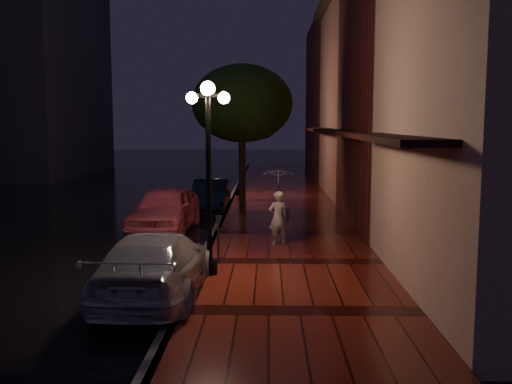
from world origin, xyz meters
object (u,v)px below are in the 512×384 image
(street_tree, at_px, (242,106))
(navy_car, at_px, (211,195))
(streetlamp_far, at_px, (240,144))
(pink_car, at_px, (165,209))
(parking_meter, at_px, (218,234))
(streetlamp_near, at_px, (209,166))
(silver_car, at_px, (156,265))
(woman_with_umbrella, at_px, (278,195))

(street_tree, bearing_deg, navy_car, -148.01)
(streetlamp_far, relative_size, navy_car, 1.10)
(pink_car, xyz_separation_m, parking_meter, (2.14, -4.55, 0.09))
(streetlamp_near, bearing_deg, silver_car, -125.49)
(street_tree, distance_m, woman_with_umbrella, 8.39)
(woman_with_umbrella, bearing_deg, streetlamp_near, 42.53)
(navy_car, bearing_deg, woman_with_umbrella, -70.26)
(navy_car, relative_size, parking_meter, 3.39)
(parking_meter, bearing_deg, silver_car, -109.68)
(streetlamp_far, distance_m, silver_car, 15.48)
(streetlamp_near, height_order, navy_car, streetlamp_near)
(streetlamp_near, relative_size, silver_car, 0.92)
(navy_car, distance_m, parking_meter, 9.10)
(pink_car, distance_m, navy_car, 4.61)
(pink_car, bearing_deg, navy_car, 79.77)
(streetlamp_far, height_order, pink_car, streetlamp_far)
(streetlamp_near, bearing_deg, parking_meter, 85.18)
(woman_with_umbrella, bearing_deg, silver_car, 39.85)
(woman_with_umbrella, bearing_deg, streetlamp_far, -102.03)
(streetlamp_far, bearing_deg, navy_car, -104.67)
(pink_car, relative_size, woman_with_umbrella, 2.09)
(pink_car, height_order, navy_car, pink_car)
(street_tree, xyz_separation_m, parking_meter, (-0.16, -9.82, -3.39))
(street_tree, xyz_separation_m, silver_car, (-1.21, -12.32, -3.56))
(parking_meter, bearing_deg, streetlamp_near, -91.80)
(silver_car, xyz_separation_m, parking_meter, (1.05, 2.51, 0.17))
(streetlamp_near, height_order, streetlamp_far, same)
(streetlamp_near, distance_m, woman_with_umbrella, 3.69)
(streetlamp_near, xyz_separation_m, pink_car, (-2.04, 5.72, -1.84))
(navy_car, relative_size, silver_car, 0.83)
(navy_car, height_order, woman_with_umbrella, woman_with_umbrella)
(streetlamp_far, bearing_deg, pink_car, -103.85)
(silver_car, xyz_separation_m, woman_with_umbrella, (2.56, 4.49, 0.88))
(woman_with_umbrella, xyz_separation_m, parking_meter, (-1.51, -1.98, -0.71))
(streetlamp_near, relative_size, navy_car, 1.10)
(navy_car, distance_m, silver_car, 11.54)
(streetlamp_near, distance_m, pink_car, 6.35)
(pink_car, height_order, silver_car, pink_car)
(pink_car, distance_m, parking_meter, 5.03)
(navy_car, xyz_separation_m, parking_meter, (1.09, -9.03, 0.21))
(street_tree, distance_m, silver_car, 12.89)
(streetlamp_far, xyz_separation_m, navy_car, (-0.99, -3.79, -1.95))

